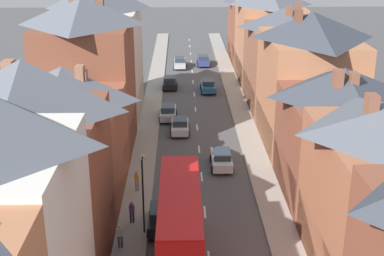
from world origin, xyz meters
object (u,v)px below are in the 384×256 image
at_px(car_parked_right_a, 180,126).
at_px(car_mid_black, 222,159).
at_px(car_far_grey, 203,60).
at_px(car_mid_white, 161,218).
at_px(double_decker_bus_lead, 180,229).
at_px(street_lamp, 143,190).
at_px(car_parked_left_b, 170,82).
at_px(pedestrian_near_right, 120,235).
at_px(pedestrian_mid_left, 132,211).
at_px(car_near_blue, 208,86).
at_px(car_near_silver, 180,62).
at_px(car_parked_left_a, 168,112).
at_px(pedestrian_mid_right, 137,180).

relative_size(car_parked_right_a, car_mid_black, 0.96).
bearing_deg(car_far_grey, car_mid_white, -95.87).
distance_m(double_decker_bus_lead, street_lamp, 4.88).
distance_m(double_decker_bus_lead, car_parked_right_a, 23.42).
height_order(car_parked_right_a, car_far_grey, car_parked_right_a).
bearing_deg(double_decker_bus_lead, car_parked_left_b, 91.86).
bearing_deg(street_lamp, car_far_grey, 82.85).
height_order(double_decker_bus_lead, car_parked_right_a, double_decker_bus_lead).
distance_m(car_parked_left_b, pedestrian_near_right, 37.62).
xyz_separation_m(pedestrian_mid_left, street_lamp, (0.93, -1.20, 2.21)).
distance_m(car_near_blue, car_parked_right_a, 15.32).
relative_size(car_near_silver, car_mid_black, 1.10).
bearing_deg(car_mid_black, car_near_blue, 90.00).
xyz_separation_m(car_parked_left_b, car_mid_white, (-0.00, -35.03, 0.03)).
distance_m(car_parked_right_a, car_mid_white, 18.60).
bearing_deg(double_decker_bus_lead, car_parked_left_a, 92.66).
distance_m(double_decker_bus_lead, car_near_blue, 38.45).
distance_m(car_far_grey, pedestrian_mid_left, 47.56).
bearing_deg(pedestrian_near_right, pedestrian_mid_left, 81.06).
distance_m(car_near_blue, pedestrian_mid_left, 33.55).
bearing_deg(car_mid_black, street_lamp, -119.57).
distance_m(car_near_silver, pedestrian_mid_right, 40.90).
bearing_deg(car_near_blue, pedestrian_mid_right, -104.09).
bearing_deg(car_parked_left_a, double_decker_bus_lead, -87.34).
bearing_deg(double_decker_bus_lead, car_mid_black, 76.36).
xyz_separation_m(car_near_blue, car_parked_left_a, (-4.90, -10.47, -0.00)).
height_order(car_near_silver, pedestrian_mid_right, pedestrian_mid_right).
xyz_separation_m(double_decker_bus_lead, car_far_grey, (3.61, 52.45, -2.00)).
bearing_deg(pedestrian_near_right, pedestrian_mid_right, 86.63).
distance_m(double_decker_bus_lead, pedestrian_mid_left, 6.62).
xyz_separation_m(pedestrian_near_right, street_lamp, (1.42, 1.93, 2.21)).
height_order(double_decker_bus_lead, car_parked_left_b, double_decker_bus_lead).
xyz_separation_m(car_near_silver, pedestrian_near_right, (-3.87, -48.81, 0.22)).
distance_m(car_parked_left_b, pedestrian_mid_left, 34.46).
height_order(car_near_silver, pedestrian_near_right, pedestrian_near_right).
distance_m(car_mid_black, car_far_grey, 37.58).
xyz_separation_m(car_mid_black, street_lamp, (-6.05, -10.66, 2.41)).
height_order(double_decker_bus_lead, pedestrian_mid_left, double_decker_bus_lead).
bearing_deg(double_decker_bus_lead, pedestrian_near_right, 149.48).
xyz_separation_m(car_parked_right_a, car_mid_black, (3.60, -8.46, 0.01)).
height_order(car_mid_white, pedestrian_mid_right, pedestrian_mid_right).
xyz_separation_m(car_near_blue, pedestrian_mid_right, (-7.00, -27.90, 0.22)).
height_order(car_near_blue, pedestrian_mid_right, pedestrian_mid_right).
bearing_deg(car_far_grey, pedestrian_mid_left, -98.44).
bearing_deg(pedestrian_mid_left, pedestrian_mid_right, 90.22).
bearing_deg(pedestrian_mid_right, car_parked_right_a, 75.34).
distance_m(car_near_silver, car_far_grey, 3.85).
bearing_deg(car_near_blue, street_lamp, -100.08).
bearing_deg(car_far_grey, car_parked_left_b, -111.19).
bearing_deg(street_lamp, car_mid_white, 26.39).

